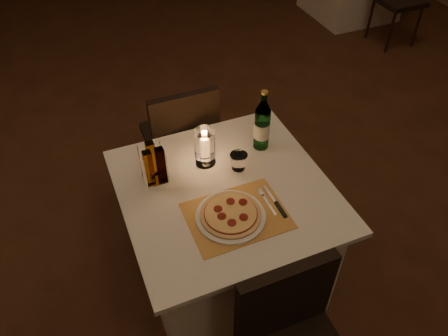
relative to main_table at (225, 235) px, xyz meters
name	(u,v)px	position (x,y,z in m)	size (l,w,h in m)	color
floor	(212,230)	(0.05, 0.35, -0.38)	(8.00, 10.00, 0.02)	#432415
main_table	(225,235)	(0.00, 0.00, 0.00)	(1.00, 1.00, 0.74)	silver
chair_far	(182,134)	(0.00, 0.71, 0.18)	(0.42, 0.42, 0.90)	black
placemat	(237,216)	(-0.02, -0.18, 0.37)	(0.45, 0.34, 0.00)	#CB9246
plate	(231,216)	(-0.05, -0.18, 0.38)	(0.32, 0.32, 0.01)	white
pizza	(231,214)	(-0.05, -0.18, 0.39)	(0.28, 0.28, 0.02)	#D8B77F
fork	(266,200)	(0.14, -0.15, 0.37)	(0.02, 0.18, 0.00)	silver
knife	(278,206)	(0.18, -0.21, 0.37)	(0.02, 0.22, 0.01)	black
tumbler	(239,161)	(0.12, 0.11, 0.41)	(0.09, 0.09, 0.09)	white
water_bottle	(262,125)	(0.30, 0.22, 0.51)	(0.08, 0.08, 0.35)	#52985A
hurricane_candle	(205,145)	(-0.02, 0.21, 0.49)	(0.11, 0.11, 0.21)	white
cruet_caddy	(154,165)	(-0.29, 0.19, 0.46)	(0.12, 0.12, 0.21)	white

